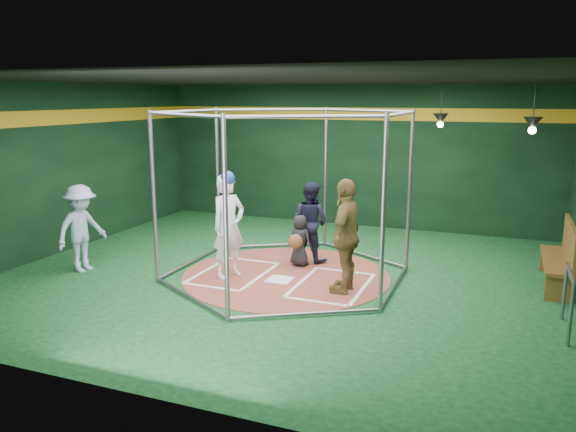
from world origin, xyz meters
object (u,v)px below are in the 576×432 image
at_px(visitor_leopard, 346,236).
at_px(umpire, 310,222).
at_px(batter_figure, 228,225).
at_px(dugout_bench, 563,254).

bearing_deg(visitor_leopard, umpire, -140.91).
relative_size(batter_figure, dugout_bench, 1.01).
height_order(visitor_leopard, dugout_bench, visitor_leopard).
xyz_separation_m(visitor_leopard, dugout_bench, (3.40, 1.64, -0.40)).
bearing_deg(dugout_bench, batter_figure, -163.43).
distance_m(umpire, dugout_bench, 4.55).
xyz_separation_m(umpire, dugout_bench, (4.54, 0.15, -0.23)).
bearing_deg(umpire, dugout_bench, -160.15).
xyz_separation_m(batter_figure, umpire, (1.03, 1.51, -0.17)).
xyz_separation_m(batter_figure, visitor_leopard, (2.17, 0.02, -0.00)).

